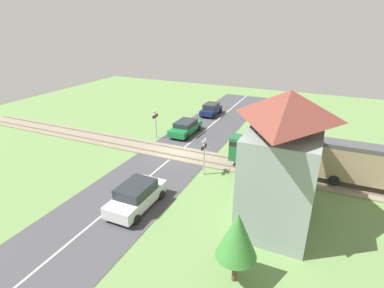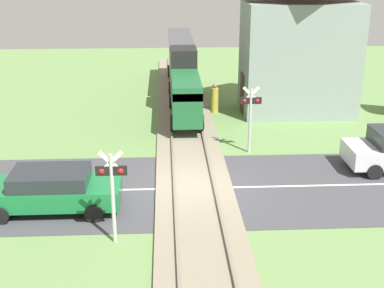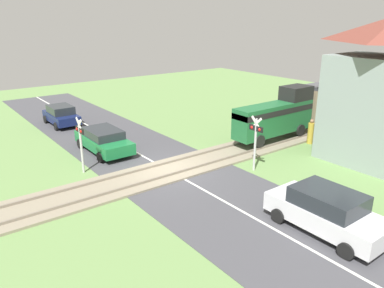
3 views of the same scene
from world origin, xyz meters
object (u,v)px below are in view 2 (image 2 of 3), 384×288
at_px(train, 182,69).
at_px(station_building, 299,41).
at_px(crossing_signal_west_approach, 112,184).
at_px(crossing_signal_east_approach, 250,110).
at_px(car_near_crossing, 51,189).
at_px(pedestrian_by_station, 215,99).

relative_size(train, station_building, 1.78).
distance_m(train, crossing_signal_west_approach, 15.93).
xyz_separation_m(crossing_signal_east_approach, station_building, (3.42, 6.04, 1.92)).
distance_m(car_near_crossing, pedestrian_by_station, 12.89).
xyz_separation_m(train, crossing_signal_west_approach, (-2.57, -15.72, 0.01)).
bearing_deg(pedestrian_by_station, train, 124.60).
height_order(train, crossing_signal_west_approach, train).
xyz_separation_m(crossing_signal_east_approach, pedestrian_by_station, (-0.93, 6.07, -1.15)).
relative_size(crossing_signal_west_approach, crossing_signal_east_approach, 1.00).
bearing_deg(crossing_signal_east_approach, pedestrian_by_station, 98.71).
height_order(crossing_signal_west_approach, crossing_signal_east_approach, same).
bearing_deg(crossing_signal_west_approach, station_building, 57.24).
xyz_separation_m(crossing_signal_west_approach, pedestrian_by_station, (4.21, 13.34, -1.15)).
xyz_separation_m(crossing_signal_west_approach, crossing_signal_east_approach, (5.14, 7.27, 0.00)).
relative_size(station_building, pedestrian_by_station, 4.91).
height_order(crossing_signal_east_approach, station_building, station_building).
distance_m(crossing_signal_west_approach, station_building, 15.94).
distance_m(station_building, pedestrian_by_station, 5.33).
bearing_deg(station_building, car_near_crossing, -134.23).
bearing_deg(pedestrian_by_station, crossing_signal_east_approach, -81.29).
distance_m(car_near_crossing, crossing_signal_west_approach, 3.34).
bearing_deg(train, pedestrian_by_station, -55.40).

